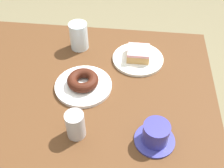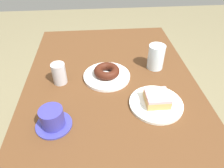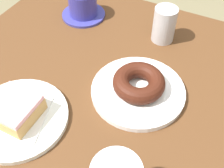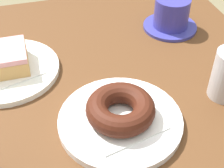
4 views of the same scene
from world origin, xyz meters
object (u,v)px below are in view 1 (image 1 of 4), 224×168
(plate_glazed_square, at_px, (138,59))
(donut_glazed_square, at_px, (138,53))
(coffee_cup, at_px, (156,134))
(donut_chocolate_ring, at_px, (83,80))
(sugar_jar, at_px, (75,125))
(plate_chocolate_ring, at_px, (83,86))
(water_glass, at_px, (79,36))

(plate_glazed_square, height_order, donut_glazed_square, donut_glazed_square)
(donut_glazed_square, bearing_deg, coffee_cup, -79.70)
(donut_chocolate_ring, bearing_deg, plate_glazed_square, 42.71)
(donut_glazed_square, relative_size, sugar_jar, 0.94)
(plate_glazed_square, relative_size, plate_chocolate_ring, 0.99)
(donut_glazed_square, distance_m, coffee_cup, 0.37)
(plate_chocolate_ring, bearing_deg, donut_glazed_square, 42.71)
(coffee_cup, height_order, sugar_jar, sugar_jar)
(sugar_jar, bearing_deg, water_glass, 100.09)
(plate_chocolate_ring, distance_m, water_glass, 0.24)
(water_glass, distance_m, coffee_cup, 0.52)
(plate_glazed_square, distance_m, water_glass, 0.25)
(donut_chocolate_ring, xyz_separation_m, water_glass, (-0.06, 0.22, 0.02))
(donut_chocolate_ring, bearing_deg, sugar_jar, -85.12)
(plate_chocolate_ring, height_order, donut_chocolate_ring, donut_chocolate_ring)
(plate_glazed_square, relative_size, sugar_jar, 2.20)
(donut_chocolate_ring, bearing_deg, coffee_cup, -37.79)
(plate_chocolate_ring, xyz_separation_m, donut_chocolate_ring, (0.00, 0.00, 0.03))
(water_glass, bearing_deg, coffee_cup, -53.64)
(coffee_cup, xyz_separation_m, sugar_jar, (-0.23, -0.00, 0.01))
(water_glass, distance_m, sugar_jar, 0.42)
(donut_glazed_square, relative_size, donut_chocolate_ring, 0.77)
(donut_glazed_square, bearing_deg, sugar_jar, -114.57)
(plate_glazed_square, relative_size, donut_chocolate_ring, 1.80)
(coffee_cup, bearing_deg, donut_chocolate_ring, 142.21)
(plate_chocolate_ring, relative_size, donut_chocolate_ring, 1.83)
(plate_glazed_square, xyz_separation_m, donut_glazed_square, (0.00, -0.00, 0.03))
(donut_chocolate_ring, bearing_deg, water_glass, 104.50)
(coffee_cup, bearing_deg, plate_chocolate_ring, 142.21)
(water_glass, bearing_deg, plate_glazed_square, -12.77)
(donut_chocolate_ring, relative_size, coffee_cup, 0.90)
(plate_glazed_square, height_order, donut_chocolate_ring, donut_chocolate_ring)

